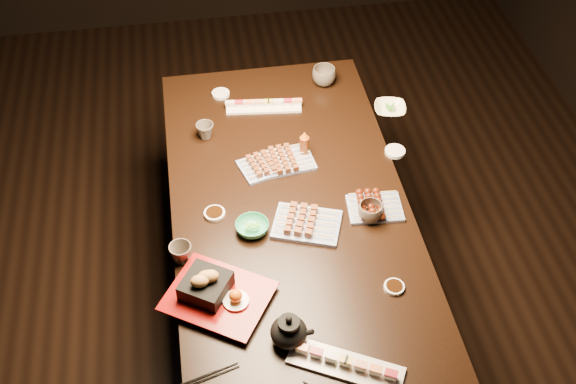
# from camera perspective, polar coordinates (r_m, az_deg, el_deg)

# --- Properties ---
(ground) EXTENTS (5.00, 5.00, 0.00)m
(ground) POSITION_cam_1_polar(r_m,az_deg,el_deg) (3.38, -1.16, -8.75)
(ground) COLOR black
(ground) RESTS_ON ground
(dining_table) EXTENTS (1.36, 1.98, 0.75)m
(dining_table) POSITION_cam_1_polar(r_m,az_deg,el_deg) (3.03, 0.15, -5.94)
(dining_table) COLOR black
(dining_table) RESTS_ON ground
(sushi_platter_near) EXTENTS (0.37, 0.26, 0.04)m
(sushi_platter_near) POSITION_cam_1_polar(r_m,az_deg,el_deg) (2.31, 4.58, -13.30)
(sushi_platter_near) COLOR white
(sushi_platter_near) RESTS_ON dining_table
(sushi_platter_far) EXTENTS (0.34, 0.13, 0.04)m
(sushi_platter_far) POSITION_cam_1_polar(r_m,az_deg,el_deg) (3.18, -1.94, 6.97)
(sushi_platter_far) COLOR white
(sushi_platter_far) RESTS_ON dining_table
(yakitori_plate_center) EXTENTS (0.22, 0.17, 0.05)m
(yakitori_plate_center) POSITION_cam_1_polar(r_m,az_deg,el_deg) (2.90, -0.03, 2.72)
(yakitori_plate_center) COLOR #828EB6
(yakitori_plate_center) RESTS_ON dining_table
(yakitori_plate_right) EXTENTS (0.29, 0.25, 0.06)m
(yakitori_plate_right) POSITION_cam_1_polar(r_m,az_deg,el_deg) (2.65, 1.50, -2.25)
(yakitori_plate_right) COLOR #828EB6
(yakitori_plate_right) RESTS_ON dining_table
(yakitori_plate_left) EXTENTS (0.24, 0.20, 0.05)m
(yakitori_plate_left) POSITION_cam_1_polar(r_m,az_deg,el_deg) (2.88, -1.78, 2.36)
(yakitori_plate_left) COLOR #828EB6
(yakitori_plate_left) RESTS_ON dining_table
(tsukune_plate) EXTENTS (0.22, 0.16, 0.05)m
(tsukune_plate) POSITION_cam_1_polar(r_m,az_deg,el_deg) (2.73, 6.90, -1.01)
(tsukune_plate) COLOR #828EB6
(tsukune_plate) RESTS_ON dining_table
(edamame_bowl_green) EXTENTS (0.16, 0.16, 0.04)m
(edamame_bowl_green) POSITION_cam_1_polar(r_m,az_deg,el_deg) (2.65, -2.85, -2.81)
(edamame_bowl_green) COLOR #349F6E
(edamame_bowl_green) RESTS_ON dining_table
(edamame_bowl_cream) EXTENTS (0.16, 0.16, 0.03)m
(edamame_bowl_cream) POSITION_cam_1_polar(r_m,az_deg,el_deg) (3.18, 8.06, 6.50)
(edamame_bowl_cream) COLOR #FEF4D0
(edamame_bowl_cream) RESTS_ON dining_table
(tempura_tray) EXTENTS (0.42, 0.40, 0.12)m
(tempura_tray) POSITION_cam_1_polar(r_m,az_deg,el_deg) (2.42, -5.59, -7.63)
(tempura_tray) COLOR black
(tempura_tray) RESTS_ON dining_table
(teacup_near_left) EXTENTS (0.08, 0.08, 0.07)m
(teacup_near_left) POSITION_cam_1_polar(r_m,az_deg,el_deg) (2.57, -8.46, -4.82)
(teacup_near_left) COLOR #53493F
(teacup_near_left) RESTS_ON dining_table
(teacup_mid_right) EXTENTS (0.10, 0.10, 0.07)m
(teacup_mid_right) POSITION_cam_1_polar(r_m,az_deg,el_deg) (2.69, 6.53, -1.58)
(teacup_mid_right) COLOR #53493F
(teacup_mid_right) RESTS_ON dining_table
(teacup_far_left) EXTENTS (0.10, 0.10, 0.07)m
(teacup_far_left) POSITION_cam_1_polar(r_m,az_deg,el_deg) (3.03, -6.57, 4.82)
(teacup_far_left) COLOR #53493F
(teacup_far_left) RESTS_ON dining_table
(teacup_far_right) EXTENTS (0.12, 0.12, 0.08)m
(teacup_far_right) POSITION_cam_1_polar(r_m,az_deg,el_deg) (3.31, 2.86, 9.14)
(teacup_far_right) COLOR #53493F
(teacup_far_right) RESTS_ON dining_table
(teapot) EXTENTS (0.18, 0.18, 0.12)m
(teapot) POSITION_cam_1_polar(r_m,az_deg,el_deg) (2.32, 0.06, -10.81)
(teapot) COLOR black
(teapot) RESTS_ON dining_table
(condiment_bottle) EXTENTS (0.05, 0.05, 0.12)m
(condiment_bottle) POSITION_cam_1_polar(r_m,az_deg,el_deg) (2.92, 1.29, 3.87)
(condiment_bottle) COLOR #70310E
(condiment_bottle) RESTS_ON dining_table
(sauce_dish_west) EXTENTS (0.10, 0.10, 0.01)m
(sauce_dish_west) POSITION_cam_1_polar(r_m,az_deg,el_deg) (2.72, -5.83, -1.70)
(sauce_dish_west) COLOR white
(sauce_dish_west) RESTS_ON dining_table
(sauce_dish_east) EXTENTS (0.09, 0.09, 0.01)m
(sauce_dish_east) POSITION_cam_1_polar(r_m,az_deg,el_deg) (2.99, 8.45, 3.19)
(sauce_dish_east) COLOR white
(sauce_dish_east) RESTS_ON dining_table
(sauce_dish_se) EXTENTS (0.10, 0.10, 0.01)m
(sauce_dish_se) POSITION_cam_1_polar(r_m,az_deg,el_deg) (2.51, 8.38, -7.43)
(sauce_dish_se) COLOR white
(sauce_dish_se) RESTS_ON dining_table
(sauce_dish_nw) EXTENTS (0.09, 0.09, 0.01)m
(sauce_dish_nw) POSITION_cam_1_polar(r_m,az_deg,el_deg) (3.27, -5.34, 7.74)
(sauce_dish_nw) COLOR white
(sauce_dish_nw) RESTS_ON dining_table
(chopsticks_near) EXTENTS (0.23, 0.08, 0.01)m
(chopsticks_near) POSITION_cam_1_polar(r_m,az_deg,el_deg) (2.31, -6.66, -14.37)
(chopsticks_near) COLOR black
(chopsticks_near) RESTS_ON dining_table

